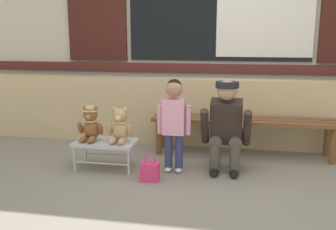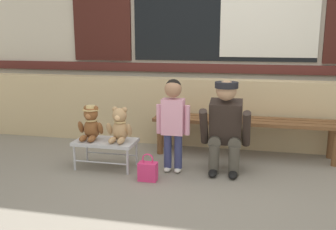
# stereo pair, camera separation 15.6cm
# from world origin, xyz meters

# --- Properties ---
(ground_plane) EXTENTS (60.00, 60.00, 0.00)m
(ground_plane) POSITION_xyz_m (0.00, 0.00, 0.00)
(ground_plane) COLOR gray
(brick_low_wall) EXTENTS (7.71, 0.25, 0.85)m
(brick_low_wall) POSITION_xyz_m (0.00, 1.43, 0.42)
(brick_low_wall) COLOR tan
(brick_low_wall) RESTS_ON ground
(wooden_bench_long) EXTENTS (2.10, 0.40, 0.44)m
(wooden_bench_long) POSITION_xyz_m (0.35, 1.06, 0.37)
(wooden_bench_long) COLOR brown
(wooden_bench_long) RESTS_ON ground
(small_display_bench) EXTENTS (0.64, 0.36, 0.30)m
(small_display_bench) POSITION_xyz_m (-1.06, 0.33, 0.27)
(small_display_bench) COLOR #BCBCC1
(small_display_bench) RESTS_ON ground
(teddy_bear_with_hat) EXTENTS (0.28, 0.27, 0.36)m
(teddy_bear_with_hat) POSITION_xyz_m (-1.22, 0.33, 0.47)
(teddy_bear_with_hat) COLOR brown
(teddy_bear_with_hat) RESTS_ON small_display_bench
(teddy_bear_plain) EXTENTS (0.28, 0.26, 0.36)m
(teddy_bear_plain) POSITION_xyz_m (-0.90, 0.33, 0.46)
(teddy_bear_plain) COLOR tan
(teddy_bear_plain) RESTS_ON small_display_bench
(child_standing) EXTENTS (0.35, 0.18, 0.96)m
(child_standing) POSITION_xyz_m (-0.34, 0.37, 0.59)
(child_standing) COLOR navy
(child_standing) RESTS_ON ground
(adult_crouching) EXTENTS (0.50, 0.49, 0.95)m
(adult_crouching) POSITION_xyz_m (0.19, 0.49, 0.48)
(adult_crouching) COLOR #4C473D
(adult_crouching) RESTS_ON ground
(handbag_on_ground) EXTENTS (0.18, 0.11, 0.27)m
(handbag_on_ground) POSITION_xyz_m (-0.53, 0.07, 0.10)
(handbag_on_ground) COLOR #E53370
(handbag_on_ground) RESTS_ON ground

